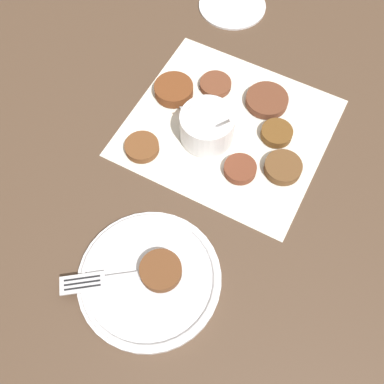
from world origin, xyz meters
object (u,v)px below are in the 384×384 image
Objects in this scene: serving_plate at (149,278)px; fork at (106,280)px; sauce_bowl at (207,127)px; fritter_on_plate at (161,271)px; extra_saucer at (232,5)px.

fork is at bearing 35.72° from serving_plate.
serving_plate is (-0.05, 0.28, -0.02)m from sauce_bowl.
fork is (-0.00, 0.32, -0.01)m from sauce_bowl.
fritter_on_plate is (-0.07, 0.27, -0.00)m from sauce_bowl.
sauce_bowl is at bearing -75.68° from fritter_on_plate.
fritter_on_plate is 0.63m from extra_saucer.
serving_plate is 1.45× the size of fork.
fritter_on_plate is 0.42× the size of fork.
sauce_bowl is 0.73× the size of fork.
sauce_bowl is 0.32m from fork.
serving_plate is 0.64m from extra_saucer.
fritter_on_plate is at bearing -141.46° from fork.
fritter_on_plate is at bearing 107.36° from extra_saucer.
fork is (0.07, 0.05, -0.01)m from fritter_on_plate.
sauce_bowl is 1.72× the size of fritter_on_plate.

